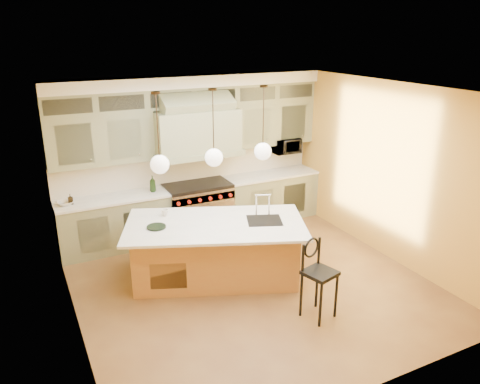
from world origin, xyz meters
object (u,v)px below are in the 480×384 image
counter_stool (318,274)px  kitchen_island (216,249)px  microwave (286,146)px  range (198,208)px

counter_stool → kitchen_island: bearing=101.2°
kitchen_island → counter_stool: bearing=-41.2°
counter_stool → microwave: bearing=49.7°
kitchen_island → range: bearing=99.5°
microwave → counter_stool: bearing=-114.8°
kitchen_island → microwave: size_ratio=5.50×
counter_stool → microwave: size_ratio=2.02×
microwave → range: bearing=-176.9°
kitchen_island → microwave: bearing=59.9°
range → kitchen_island: 1.74m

